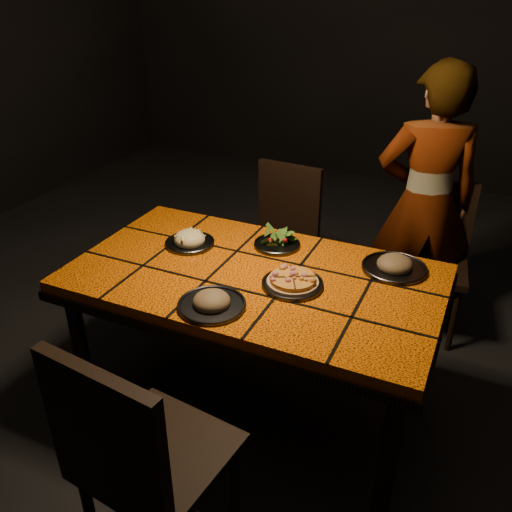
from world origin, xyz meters
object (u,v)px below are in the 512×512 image
at_px(diner, 425,204).
at_px(plate_pizza, 293,282).
at_px(dining_table, 254,288).
at_px(chair_near, 138,455).
at_px(plate_pasta, 190,241).
at_px(chair_far_right, 433,249).
at_px(chair_far_left, 281,230).

distance_m(diner, plate_pizza, 1.14).
height_order(dining_table, diner, diner).
xyz_separation_m(chair_near, plate_pasta, (-0.41, 1.03, 0.20)).
relative_size(chair_far_right, diner, 0.57).
height_order(chair_near, plate_pizza, chair_near).
xyz_separation_m(chair_far_right, plate_pasta, (-1.03, -0.95, 0.27)).
bearing_deg(plate_pizza, chair_near, -101.23).
distance_m(dining_table, diner, 1.19).
bearing_deg(chair_far_left, plate_pasta, -97.23).
distance_m(chair_near, plate_pizza, 0.92).
relative_size(dining_table, plate_pasta, 6.80).
bearing_deg(chair_far_left, plate_pizza, -61.27).
distance_m(dining_table, plate_pizza, 0.22).
height_order(dining_table, chair_near, chair_near).
height_order(chair_far_right, plate_pasta, chair_far_right).
height_order(chair_near, chair_far_left, chair_near).
relative_size(chair_far_right, plate_pizza, 3.00).
distance_m(chair_far_right, plate_pasta, 1.42).
bearing_deg(dining_table, diner, 62.27).
bearing_deg(diner, plate_pizza, 51.20).
bearing_deg(chair_far_left, chair_near, -78.00).
distance_m(dining_table, chair_near, 0.92).
bearing_deg(diner, chair_near, 54.40).
distance_m(chair_far_right, plate_pizza, 1.21).
bearing_deg(plate_pasta, plate_pizza, -14.06).
relative_size(chair_near, chair_far_right, 1.13).
distance_m(diner, plate_pasta, 1.33).
bearing_deg(chair_far_left, dining_table, -71.17).
xyz_separation_m(chair_far_right, plate_pizza, (-0.44, -1.09, 0.26)).
bearing_deg(chair_near, plate_pasta, -61.54).
xyz_separation_m(chair_near, chair_far_right, (0.62, 1.98, -0.06)).
height_order(chair_far_right, diner, diner).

